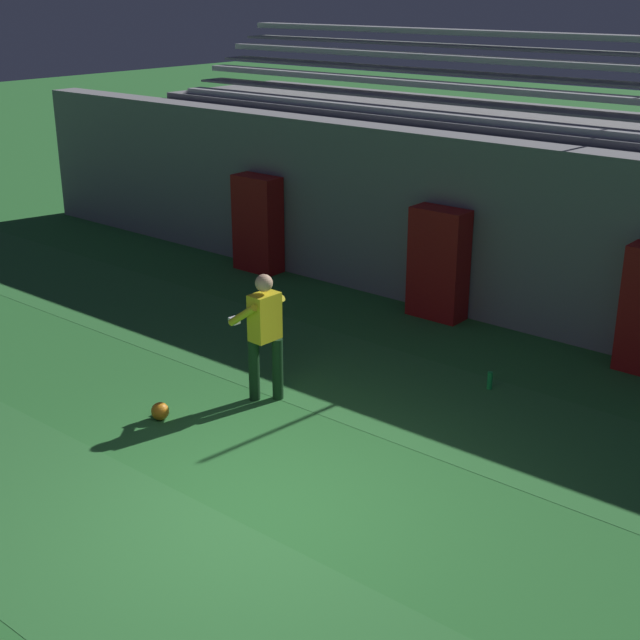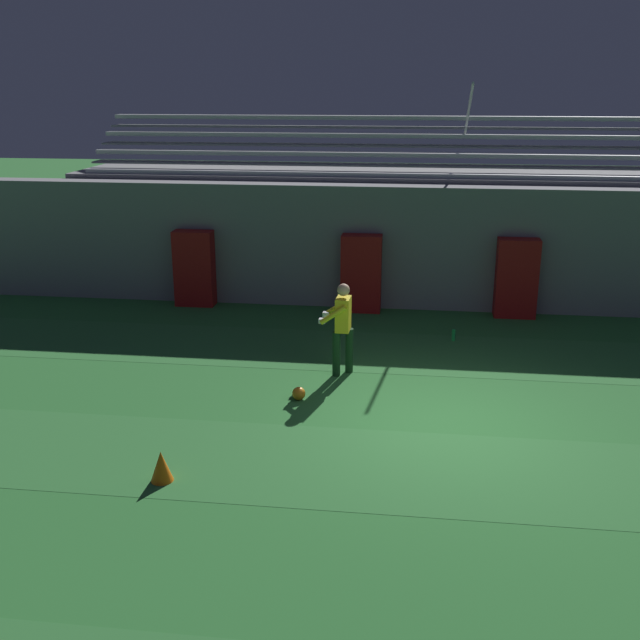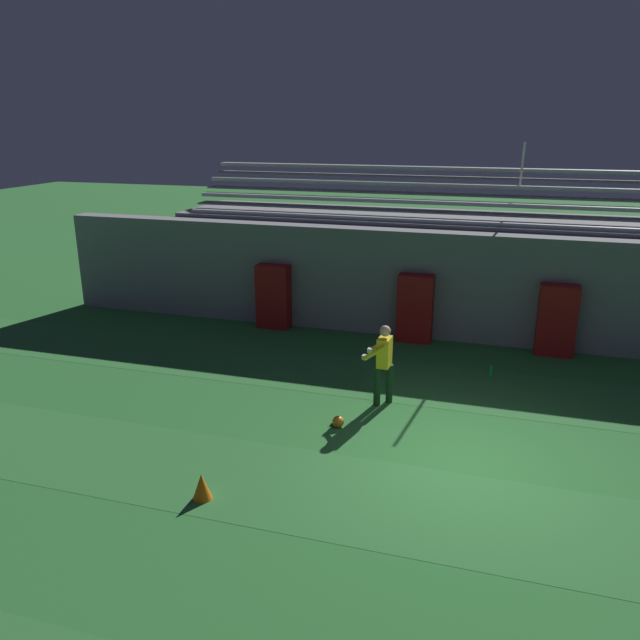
{
  "view_description": "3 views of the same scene",
  "coord_description": "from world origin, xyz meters",
  "views": [
    {
      "loc": [
        5.37,
        -5.5,
        4.97
      ],
      "look_at": [
        -0.94,
        2.1,
        1.24
      ],
      "focal_mm": 50.0,
      "sensor_mm": 36.0,
      "label": 1
    },
    {
      "loc": [
        -0.56,
        -10.47,
        4.97
      ],
      "look_at": [
        -2.02,
        0.99,
        1.32
      ],
      "focal_mm": 42.0,
      "sensor_mm": 36.0,
      "label": 2
    },
    {
      "loc": [
        0.37,
        -9.43,
        5.51
      ],
      "look_at": [
        -3.23,
        2.51,
        1.49
      ],
      "focal_mm": 35.0,
      "sensor_mm": 36.0,
      "label": 3
    }
  ],
  "objects": [
    {
      "name": "turf_stripe_far",
      "position": [
        0.0,
        3.24,
        0.0
      ],
      "size": [
        28.0,
        2.31,
        0.01
      ],
      "primitive_type": "cube",
      "color": "#337A38",
      "rests_on": "ground"
    },
    {
      "name": "padding_pillar_far_left",
      "position": [
        -5.6,
        5.95,
        0.88
      ],
      "size": [
        0.9,
        0.44,
        1.76
      ],
      "primitive_type": "cube",
      "color": "maroon",
      "rests_on": "ground"
    },
    {
      "name": "back_wall",
      "position": [
        0.0,
        6.5,
        1.4
      ],
      "size": [
        24.0,
        0.6,
        2.8
      ],
      "primitive_type": "cube",
      "color": "gray",
      "rests_on": "ground"
    },
    {
      "name": "soccer_ball",
      "position": [
        -2.35,
        0.75,
        0.11
      ],
      "size": [
        0.22,
        0.22,
        0.22
      ],
      "primitive_type": "sphere",
      "color": "orange",
      "rests_on": "ground"
    },
    {
      "name": "traffic_cone",
      "position": [
        -3.72,
        -2.09,
        0.21
      ],
      "size": [
        0.3,
        0.3,
        0.42
      ],
      "primitive_type": "cone",
      "color": "orange",
      "rests_on": "ground"
    },
    {
      "name": "padding_pillar_gate_left",
      "position": [
        -1.72,
        5.95,
        0.88
      ],
      "size": [
        0.9,
        0.44,
        1.76
      ],
      "primitive_type": "cube",
      "color": "maroon",
      "rests_on": "ground"
    },
    {
      "name": "water_bottle",
      "position": [
        0.31,
        4.08,
        0.12
      ],
      "size": [
        0.07,
        0.07,
        0.24
      ],
      "primitive_type": "cylinder",
      "color": "green",
      "rests_on": "ground"
    },
    {
      "name": "goalkeeper",
      "position": [
        -1.76,
        2.0,
        0.95
      ],
      "size": [
        0.59,
        0.59,
        1.67
      ],
      "color": "#143319",
      "rests_on": "ground"
    },
    {
      "name": "ground_plane",
      "position": [
        0.0,
        0.0,
        0.0
      ],
      "size": [
        80.0,
        80.0,
        0.0
      ],
      "primitive_type": "plane",
      "color": "#2D7533"
    },
    {
      "name": "padding_pillar_gate_right",
      "position": [
        1.72,
        5.95,
        0.88
      ],
      "size": [
        0.9,
        0.44,
        1.76
      ],
      "primitive_type": "cube",
      "color": "maroon",
      "rests_on": "ground"
    },
    {
      "name": "bleacher_stand",
      "position": [
        0.0,
        8.49,
        1.5
      ],
      "size": [
        18.0,
        3.35,
        5.03
      ],
      "color": "gray",
      "rests_on": "ground"
    },
    {
      "name": "turf_stripe_mid",
      "position": [
        0.0,
        -1.38,
        0.0
      ],
      "size": [
        28.0,
        2.31,
        0.01
      ],
      "primitive_type": "cube",
      "color": "#337A38",
      "rests_on": "ground"
    }
  ]
}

